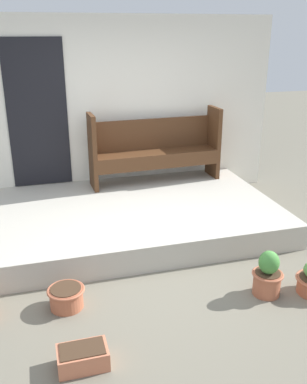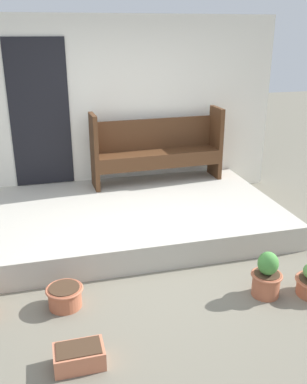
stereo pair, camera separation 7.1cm
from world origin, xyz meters
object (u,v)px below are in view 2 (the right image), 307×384
(flower_pot_middle, at_px, (65,296))
(planter_box_rect, at_px, (79,356))
(flower_pot_right, at_px, (267,277))
(bench, at_px, (157,146))

(flower_pot_middle, relative_size, planter_box_rect, 0.90)
(flower_pot_right, distance_m, planter_box_rect, 1.89)
(bench, bearing_deg, flower_pot_middle, -124.95)
(bench, relative_size, flower_pot_right, 4.11)
(flower_pot_middle, height_order, planter_box_rect, flower_pot_middle)
(flower_pot_right, bearing_deg, bench, 97.77)
(bench, xyz_separation_m, flower_pot_middle, (-1.51, -2.34, -0.72))
(flower_pot_right, height_order, planter_box_rect, flower_pot_right)
(flower_pot_right, relative_size, planter_box_rect, 1.21)
(bench, relative_size, planter_box_rect, 4.96)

